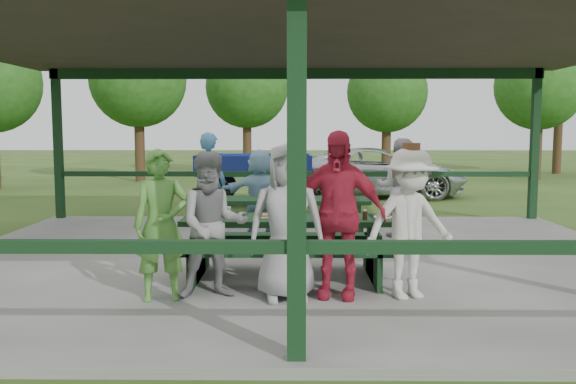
{
  "coord_description": "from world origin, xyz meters",
  "views": [
    {
      "loc": [
        -0.02,
        -8.48,
        1.92
      ],
      "look_at": [
        -0.1,
        -0.3,
        1.06
      ],
      "focal_mm": 38.0,
      "sensor_mm": 36.0,
      "label": 1
    }
  ],
  "objects_px": {
    "picnic_table_far": "(284,216)",
    "spectator_lblue": "(260,193)",
    "contestant_grey_left": "(213,225)",
    "farm_trailer": "(255,178)",
    "picnic_table_near": "(285,240)",
    "pickup_truck": "(377,172)",
    "contestant_white_fedora": "(410,223)",
    "contestant_red": "(337,214)",
    "contestant_grey_mid": "(287,222)",
    "spectator_grey": "(400,188)",
    "contestant_green": "(161,225)",
    "spectator_blue": "(209,182)"
  },
  "relations": [
    {
      "from": "picnic_table_near",
      "to": "spectator_grey",
      "type": "relative_size",
      "value": 1.49
    },
    {
      "from": "contestant_green",
      "to": "spectator_lblue",
      "type": "xyz_separation_m",
      "value": [
        0.83,
        3.89,
        -0.07
      ]
    },
    {
      "from": "picnic_table_near",
      "to": "spectator_blue",
      "type": "relative_size",
      "value": 1.41
    },
    {
      "from": "pickup_truck",
      "to": "spectator_blue",
      "type": "bearing_deg",
      "value": 150.55
    },
    {
      "from": "spectator_grey",
      "to": "pickup_truck",
      "type": "xyz_separation_m",
      "value": [
        0.54,
        6.91,
        -0.24
      ]
    },
    {
      "from": "spectator_grey",
      "to": "contestant_grey_mid",
      "type": "bearing_deg",
      "value": 79.77
    },
    {
      "from": "pickup_truck",
      "to": "contestant_grey_left",
      "type": "bearing_deg",
      "value": 165.11
    },
    {
      "from": "picnic_table_far",
      "to": "spectator_grey",
      "type": "xyz_separation_m",
      "value": [
        1.94,
        0.9,
        0.35
      ]
    },
    {
      "from": "picnic_table_near",
      "to": "contestant_green",
      "type": "height_order",
      "value": "contestant_green"
    },
    {
      "from": "spectator_lblue",
      "to": "contestant_green",
      "type": "bearing_deg",
      "value": 82.0
    },
    {
      "from": "spectator_lblue",
      "to": "farm_trailer",
      "type": "xyz_separation_m",
      "value": [
        -0.43,
        5.13,
        -0.16
      ]
    },
    {
      "from": "contestant_white_fedora",
      "to": "spectator_lblue",
      "type": "bearing_deg",
      "value": 97.89
    },
    {
      "from": "spectator_blue",
      "to": "picnic_table_near",
      "type": "bearing_deg",
      "value": 134.51
    },
    {
      "from": "contestant_red",
      "to": "farm_trailer",
      "type": "relative_size",
      "value": 0.46
    },
    {
      "from": "pickup_truck",
      "to": "contestant_grey_mid",
      "type": "bearing_deg",
      "value": 169.17
    },
    {
      "from": "contestant_grey_mid",
      "to": "spectator_lblue",
      "type": "bearing_deg",
      "value": 90.71
    },
    {
      "from": "pickup_truck",
      "to": "picnic_table_near",
      "type": "bearing_deg",
      "value": 167.89
    },
    {
      "from": "picnic_table_near",
      "to": "spectator_blue",
      "type": "xyz_separation_m",
      "value": [
        -1.4,
        3.5,
        0.41
      ]
    },
    {
      "from": "picnic_table_far",
      "to": "spectator_grey",
      "type": "height_order",
      "value": "spectator_grey"
    },
    {
      "from": "contestant_white_fedora",
      "to": "contestant_red",
      "type": "bearing_deg",
      "value": 159.66
    },
    {
      "from": "contestant_grey_mid",
      "to": "spectator_grey",
      "type": "distance_m",
      "value": 4.25
    },
    {
      "from": "contestant_grey_left",
      "to": "contestant_grey_mid",
      "type": "distance_m",
      "value": 0.8
    },
    {
      "from": "contestant_white_fedora",
      "to": "spectator_blue",
      "type": "distance_m",
      "value": 5.14
    },
    {
      "from": "contestant_grey_mid",
      "to": "spectator_lblue",
      "type": "relative_size",
      "value": 1.13
    },
    {
      "from": "picnic_table_far",
      "to": "spectator_lblue",
      "type": "bearing_deg",
      "value": 113.75
    },
    {
      "from": "picnic_table_near",
      "to": "farm_trailer",
      "type": "relative_size",
      "value": 0.64
    },
    {
      "from": "contestant_grey_left",
      "to": "farm_trailer",
      "type": "distance_m",
      "value": 8.92
    },
    {
      "from": "picnic_table_far",
      "to": "contestant_grey_mid",
      "type": "height_order",
      "value": "contestant_grey_mid"
    },
    {
      "from": "picnic_table_near",
      "to": "contestant_grey_mid",
      "type": "height_order",
      "value": "contestant_grey_mid"
    },
    {
      "from": "contestant_white_fedora",
      "to": "spectator_lblue",
      "type": "distance_m",
      "value": 4.2
    },
    {
      "from": "spectator_lblue",
      "to": "farm_trailer",
      "type": "height_order",
      "value": "spectator_lblue"
    },
    {
      "from": "contestant_red",
      "to": "spectator_lblue",
      "type": "relative_size",
      "value": 1.22
    },
    {
      "from": "spectator_blue",
      "to": "farm_trailer",
      "type": "distance_m",
      "value": 4.62
    },
    {
      "from": "spectator_grey",
      "to": "picnic_table_near",
      "type": "bearing_deg",
      "value": 72.72
    },
    {
      "from": "contestant_grey_left",
      "to": "farm_trailer",
      "type": "xyz_separation_m",
      "value": [
        -0.14,
        8.92,
        -0.21
      ]
    },
    {
      "from": "contestant_grey_left",
      "to": "contestant_green",
      "type": "bearing_deg",
      "value": 177.91
    },
    {
      "from": "contestant_grey_left",
      "to": "contestant_white_fedora",
      "type": "bearing_deg",
      "value": -12.92
    },
    {
      "from": "picnic_table_near",
      "to": "contestant_grey_left",
      "type": "relative_size",
      "value": 1.57
    },
    {
      "from": "contestant_red",
      "to": "spectator_grey",
      "type": "xyz_separation_m",
      "value": [
        1.32,
        3.71,
        -0.07
      ]
    },
    {
      "from": "contestant_red",
      "to": "pickup_truck",
      "type": "distance_m",
      "value": 10.79
    },
    {
      "from": "picnic_table_far",
      "to": "spectator_grey",
      "type": "distance_m",
      "value": 2.17
    },
    {
      "from": "contestant_white_fedora",
      "to": "pickup_truck",
      "type": "distance_m",
      "value": 10.72
    },
    {
      "from": "spectator_blue",
      "to": "pickup_truck",
      "type": "height_order",
      "value": "spectator_blue"
    },
    {
      "from": "contestant_green",
      "to": "spectator_grey",
      "type": "distance_m",
      "value": 4.99
    },
    {
      "from": "picnic_table_near",
      "to": "contestant_green",
      "type": "relative_size",
      "value": 1.54
    },
    {
      "from": "picnic_table_far",
      "to": "farm_trailer",
      "type": "relative_size",
      "value": 0.67
    },
    {
      "from": "contestant_green",
      "to": "spectator_blue",
      "type": "relative_size",
      "value": 0.92
    },
    {
      "from": "picnic_table_near",
      "to": "farm_trailer",
      "type": "xyz_separation_m",
      "value": [
        -0.9,
        8.08,
        0.1
      ]
    },
    {
      "from": "contestant_grey_mid",
      "to": "pickup_truck",
      "type": "xyz_separation_m",
      "value": [
        2.4,
        10.73,
        -0.25
      ]
    },
    {
      "from": "picnic_table_near",
      "to": "contestant_green",
      "type": "bearing_deg",
      "value": -144.1
    }
  ]
}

